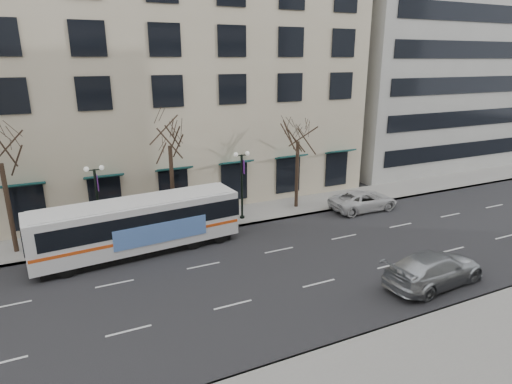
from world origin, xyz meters
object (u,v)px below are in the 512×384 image
tree_far_right (298,129)px  white_pickup (364,200)px  lamp_post_left (98,200)px  tree_far_mid (169,132)px  lamp_post_right (242,182)px  city_bus (139,224)px  silver_car (434,269)px

tree_far_right → white_pickup: tree_far_right is taller
lamp_post_left → white_pickup: bearing=-5.8°
tree_far_mid → lamp_post_right: 6.41m
city_bus → white_pickup: bearing=-3.5°
lamp_post_left → city_bus: size_ratio=0.41×
tree_far_mid → tree_far_right: bearing=-0.0°
tree_far_right → lamp_post_right: 6.11m
tree_far_mid → white_pickup: 16.12m
city_bus → lamp_post_right: bearing=12.3°
lamp_post_right → city_bus: lamp_post_right is taller
tree_far_mid → city_bus: (-2.92, -3.06, -5.05)m
tree_far_right → city_bus: bearing=-166.7°
tree_far_mid → city_bus: bearing=-133.6°
lamp_post_right → city_bus: (-7.93, -2.46, -1.09)m
silver_car → white_pickup: 11.85m
city_bus → silver_car: 17.17m
tree_far_mid → lamp_post_left: (-4.99, -0.60, -3.96)m
lamp_post_right → white_pickup: 10.11m
tree_far_mid → silver_car: size_ratio=1.40×
tree_far_mid → silver_car: tree_far_mid is taller
lamp_post_left → lamp_post_right: bearing=0.0°
tree_far_right → city_bus: size_ratio=0.63×
tree_far_mid → lamp_post_left: 6.40m
city_bus → silver_car: city_bus is taller
silver_car → white_pickup: size_ratio=1.09×
tree_far_mid → lamp_post_right: tree_far_mid is taller
lamp_post_left → white_pickup: 19.89m
tree_far_mid → lamp_post_left: tree_far_mid is taller
lamp_post_left → silver_car: (15.52, -13.10, -2.06)m
lamp_post_left → tree_far_mid: bearing=6.9°
white_pickup → tree_far_mid: bearing=80.7°
lamp_post_left → white_pickup: size_ratio=0.93×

